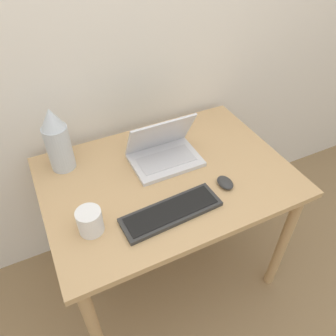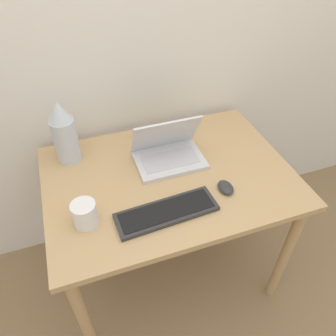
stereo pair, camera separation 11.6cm
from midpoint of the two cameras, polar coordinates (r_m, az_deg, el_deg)
ground_plane at (r=1.91m, az=3.63°, el=-25.97°), size 12.00×12.00×0.00m
wall_back at (r=1.58m, az=-10.22°, el=22.35°), size 6.00×0.05×2.50m
desk at (r=1.53m, az=-2.30°, el=-3.97°), size 1.09×0.78×0.77m
laptop at (r=1.51m, az=-3.01°, el=2.89°), size 0.31×0.23×0.22m
keyboard at (r=1.30m, az=-2.00°, el=-7.74°), size 0.41×0.15×0.02m
mouse at (r=1.42m, az=7.62°, el=-2.63°), size 0.06×0.09×0.03m
vase at (r=1.50m, az=-20.88°, el=4.48°), size 0.11×0.11×0.31m
mug at (r=1.26m, az=-16.05°, el=-9.02°), size 0.09×0.09×0.10m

